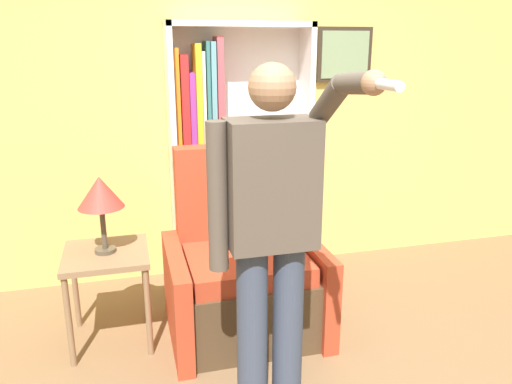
{
  "coord_description": "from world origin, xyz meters",
  "views": [
    {
      "loc": [
        -0.88,
        -1.79,
        1.81
      ],
      "look_at": [
        -0.23,
        0.64,
        1.06
      ],
      "focal_mm": 35.0,
      "sensor_mm": 36.0,
      "label": 1
    }
  ],
  "objects_px": {
    "bookcase": "(223,163)",
    "armchair": "(243,274)",
    "person_standing": "(271,230)",
    "side_table": "(107,266)",
    "table_lamp": "(100,194)"
  },
  "relations": [
    {
      "from": "bookcase",
      "to": "armchair",
      "type": "relative_size",
      "value": 1.67
    },
    {
      "from": "bookcase",
      "to": "person_standing",
      "type": "bearing_deg",
      "value": -93.42
    },
    {
      "from": "side_table",
      "to": "person_standing",
      "type": "bearing_deg",
      "value": -48.27
    },
    {
      "from": "bookcase",
      "to": "side_table",
      "type": "bearing_deg",
      "value": -139.97
    },
    {
      "from": "side_table",
      "to": "table_lamp",
      "type": "distance_m",
      "value": 0.46
    },
    {
      "from": "armchair",
      "to": "person_standing",
      "type": "height_order",
      "value": "person_standing"
    },
    {
      "from": "person_standing",
      "to": "table_lamp",
      "type": "xyz_separation_m",
      "value": [
        -0.78,
        0.88,
        -0.03
      ]
    },
    {
      "from": "bookcase",
      "to": "armchair",
      "type": "bearing_deg",
      "value": -92.88
    },
    {
      "from": "side_table",
      "to": "table_lamp",
      "type": "bearing_deg",
      "value": 0.0
    },
    {
      "from": "armchair",
      "to": "side_table",
      "type": "xyz_separation_m",
      "value": [
        -0.84,
        0.05,
        0.14
      ]
    },
    {
      "from": "table_lamp",
      "to": "bookcase",
      "type": "bearing_deg",
      "value": 40.03
    },
    {
      "from": "armchair",
      "to": "table_lamp",
      "type": "relative_size",
      "value": 2.49
    },
    {
      "from": "side_table",
      "to": "bookcase",
      "type": "bearing_deg",
      "value": 40.03
    },
    {
      "from": "armchair",
      "to": "bookcase",
      "type": "bearing_deg",
      "value": 87.12
    },
    {
      "from": "person_standing",
      "to": "table_lamp",
      "type": "relative_size",
      "value": 3.69
    }
  ]
}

